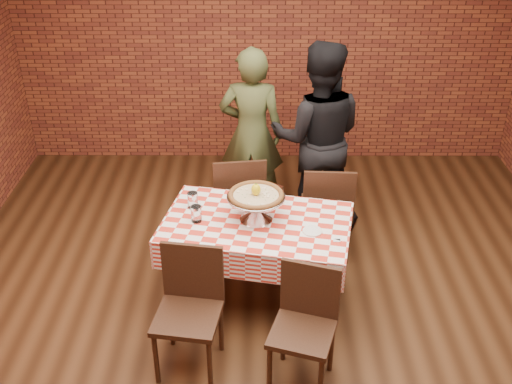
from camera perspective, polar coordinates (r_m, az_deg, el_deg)
ground at (r=4.84m, az=1.57°, el=-12.70°), size 6.00×6.00×0.00m
back_wall at (r=6.81m, az=1.20°, el=14.38°), size 5.50×0.00×5.50m
table at (r=4.89m, az=0.06°, el=-6.51°), size 1.53×1.09×0.75m
tablecloth at (r=4.74m, az=0.07°, el=-3.95°), size 1.57×1.13×0.24m
pizza_stand at (r=4.64m, az=-0.00°, el=-1.48°), size 0.59×0.59×0.20m
pizza at (r=4.59m, az=-0.00°, el=-0.34°), size 0.55×0.55×0.03m
lemon at (r=4.56m, az=-0.00°, el=0.23°), size 0.09×0.09×0.09m
water_glass_left at (r=4.66m, az=-5.57°, el=-2.03°), size 0.10×0.10×0.13m
water_glass_right at (r=4.84m, az=-5.90°, el=-0.76°), size 0.10×0.10×0.13m
side_plate at (r=4.56m, az=5.26°, el=-3.63°), size 0.17×0.17×0.01m
sweetener_packet_a at (r=4.49m, az=7.51°, el=-4.49°), size 0.05×0.04×0.00m
sweetener_packet_b at (r=4.51m, az=7.57°, el=-4.34°), size 0.06×0.05×0.00m
condiment_caddy at (r=4.89m, az=1.85°, el=-0.18°), size 0.12×0.12×0.14m
chair_near_left at (r=4.29m, az=-6.37°, el=-11.39°), size 0.49×0.49×0.91m
chair_near_right at (r=4.17m, az=4.32°, el=-13.01°), size 0.51×0.51×0.88m
chair_far_left at (r=5.54m, az=-1.68°, el=-0.52°), size 0.51×0.51×0.94m
chair_far_right at (r=5.45m, az=6.56°, el=-1.42°), size 0.46×0.46×0.92m
diner_olive at (r=5.87m, az=-0.42°, el=5.46°), size 0.65×0.45×1.69m
diner_black at (r=5.67m, az=5.73°, el=5.05°), size 0.93×0.75×1.81m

